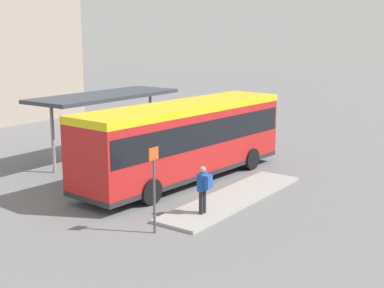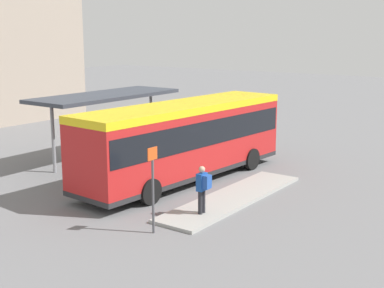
{
  "view_description": "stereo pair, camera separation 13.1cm",
  "coord_description": "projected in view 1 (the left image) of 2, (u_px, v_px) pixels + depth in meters",
  "views": [
    {
      "loc": [
        -18.04,
        -13.27,
        6.29
      ],
      "look_at": [
        0.55,
        0.0,
        1.51
      ],
      "focal_mm": 50.0,
      "sensor_mm": 36.0,
      "label": 1
    },
    {
      "loc": [
        -17.96,
        -13.38,
        6.29
      ],
      "look_at": [
        0.55,
        0.0,
        1.51
      ],
      "focal_mm": 50.0,
      "sensor_mm": 36.0,
      "label": 2
    }
  ],
  "objects": [
    {
      "name": "ground_plane",
      "position": [
        185.0,
        180.0,
        23.2
      ],
      "size": [
        120.0,
        120.0,
        0.0
      ],
      "primitive_type": "plane",
      "color": "slate"
    },
    {
      "name": "curb_island",
      "position": [
        234.0,
        197.0,
        20.55
      ],
      "size": [
        7.9,
        1.8,
        0.12
      ],
      "color": "#9E9E99",
      "rests_on": "ground_plane"
    },
    {
      "name": "city_bus",
      "position": [
        185.0,
        136.0,
        22.81
      ],
      "size": [
        11.09,
        3.28,
        3.35
      ],
      "rotation": [
        0.0,
        0.0,
        -0.07
      ],
      "color": "red",
      "rests_on": "ground_plane"
    },
    {
      "name": "pedestrian_waiting",
      "position": [
        204.0,
        187.0,
        18.36
      ],
      "size": [
        0.42,
        0.44,
        1.69
      ],
      "rotation": [
        0.0,
        0.0,
        1.61
      ],
      "color": "#232328",
      "rests_on": "curb_island"
    },
    {
      "name": "bicycle_green",
      "position": [
        232.0,
        136.0,
        31.24
      ],
      "size": [
        0.48,
        1.64,
        0.71
      ],
      "rotation": [
        0.0,
        0.0,
        -1.61
      ],
      "color": "black",
      "rests_on": "ground_plane"
    },
    {
      "name": "bicycle_yellow",
      "position": [
        220.0,
        134.0,
        31.77
      ],
      "size": [
        0.48,
        1.72,
        0.74
      ],
      "rotation": [
        0.0,
        0.0,
        1.55
      ],
      "color": "black",
      "rests_on": "ground_plane"
    },
    {
      "name": "bicycle_black",
      "position": [
        206.0,
        134.0,
        32.07
      ],
      "size": [
        0.48,
        1.53,
        0.66
      ],
      "rotation": [
        0.0,
        0.0,
        1.6
      ],
      "color": "black",
      "rests_on": "ground_plane"
    },
    {
      "name": "station_shelter",
      "position": [
        106.0,
        97.0,
        26.51
      ],
      "size": [
        8.06,
        2.94,
        3.29
      ],
      "color": "#383D47",
      "rests_on": "ground_plane"
    },
    {
      "name": "potted_planter_near_shelter",
      "position": [
        107.0,
        165.0,
        23.12
      ],
      "size": [
        0.85,
        0.85,
        1.28
      ],
      "color": "slate",
      "rests_on": "ground_plane"
    },
    {
      "name": "potted_planter_far_side",
      "position": [
        158.0,
        149.0,
        26.56
      ],
      "size": [
        0.76,
        0.76,
        1.15
      ],
      "color": "slate",
      "rests_on": "ground_plane"
    },
    {
      "name": "platform_sign",
      "position": [
        154.0,
        186.0,
        16.76
      ],
      "size": [
        0.44,
        0.08,
        2.8
      ],
      "color": "#4C4C51",
      "rests_on": "ground_plane"
    }
  ]
}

